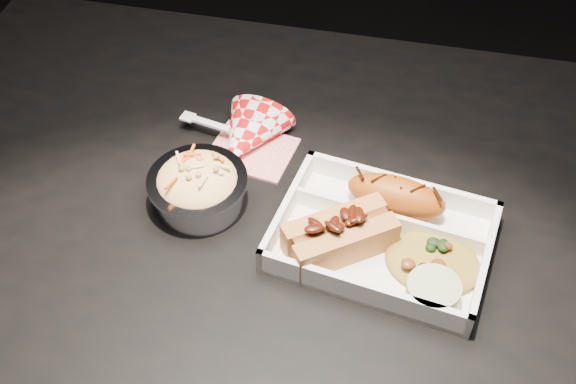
% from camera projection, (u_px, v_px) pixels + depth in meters
% --- Properties ---
extents(dining_table, '(1.20, 0.80, 0.75)m').
position_uv_depth(dining_table, '(311.00, 262.00, 0.97)').
color(dining_table, black).
rests_on(dining_table, ground).
extents(food_tray, '(0.27, 0.22, 0.04)m').
position_uv_depth(food_tray, '(382.00, 240.00, 0.86)').
color(food_tray, white).
rests_on(food_tray, dining_table).
extents(fried_pastry, '(0.13, 0.07, 0.05)m').
position_uv_depth(fried_pastry, '(396.00, 196.00, 0.88)').
color(fried_pastry, '#A74A10').
rests_on(fried_pastry, food_tray).
extents(hotdog, '(0.14, 0.12, 0.06)m').
position_uv_depth(hotdog, '(340.00, 234.00, 0.84)').
color(hotdog, '#BA773F').
rests_on(hotdog, food_tray).
extents(fried_rice_mound, '(0.13, 0.11, 0.03)m').
position_uv_depth(fried_rice_mound, '(434.00, 256.00, 0.83)').
color(fried_rice_mound, '#AE8D32').
rests_on(fried_rice_mound, food_tray).
extents(cupcake_liner, '(0.06, 0.06, 0.03)m').
position_uv_depth(cupcake_liner, '(433.00, 293.00, 0.80)').
color(cupcake_liner, '#AABD8F').
rests_on(cupcake_liner, food_tray).
extents(foil_coleslaw_cup, '(0.12, 0.12, 0.07)m').
position_uv_depth(foil_coleslaw_cup, '(198.00, 186.00, 0.89)').
color(foil_coleslaw_cup, silver).
rests_on(foil_coleslaw_cup, dining_table).
extents(napkin_fork, '(0.17, 0.13, 0.10)m').
position_uv_depth(napkin_fork, '(246.00, 137.00, 0.98)').
color(napkin_fork, red).
rests_on(napkin_fork, dining_table).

